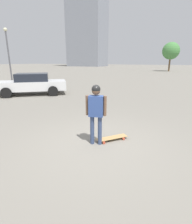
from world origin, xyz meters
The scene contains 7 objects.
ground_plane centered at (0.00, 0.00, 0.00)m, with size 220.00×220.00×0.00m, color gray.
person centered at (0.00, 0.00, 1.05)m, with size 0.54×0.30×1.65m.
skateboard centered at (-0.32, -0.41, 0.07)m, with size 0.80×0.87×0.09m.
car_parked_near centered at (7.15, -4.89, 0.75)m, with size 4.64×4.19×1.44m.
building_block_distant centered at (35.47, -66.91, 20.76)m, with size 14.86×11.01×41.51m.
tree_distant centered at (0.42, -39.39, 4.32)m, with size 3.66×3.66×6.18m.
lamp_post centered at (11.10, -6.63, 2.86)m, with size 0.28×0.28×4.78m.
Camera 1 is at (-1.90, 4.04, 2.24)m, focal length 28.00 mm.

